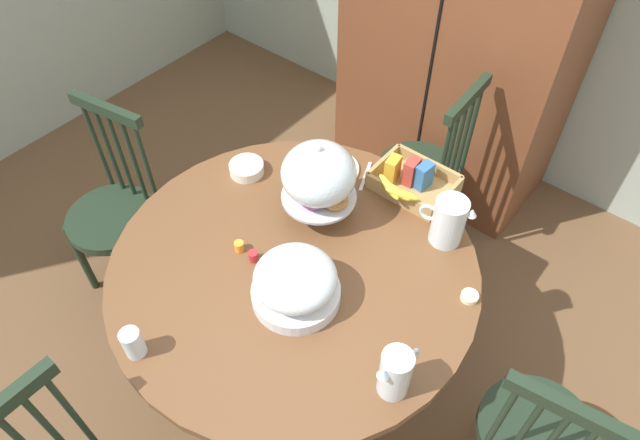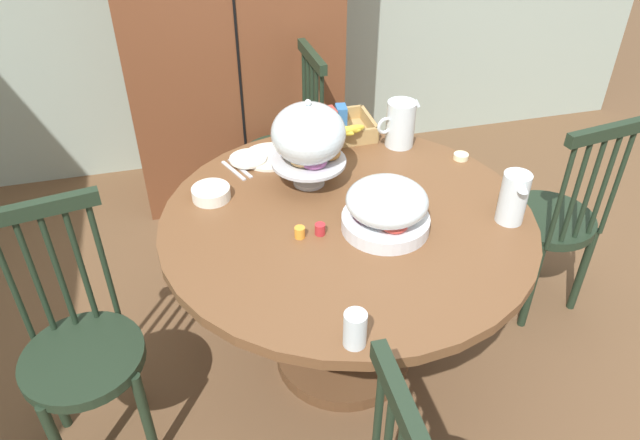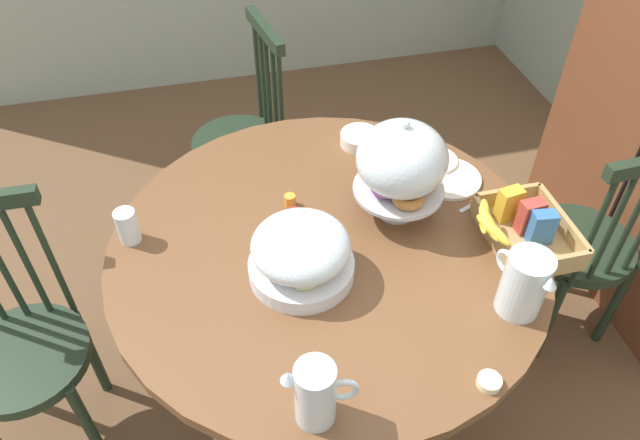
{
  "view_description": "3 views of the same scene",
  "coord_description": "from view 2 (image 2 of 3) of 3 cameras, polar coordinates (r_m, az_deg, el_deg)",
  "views": [
    {
      "loc": [
        0.72,
        -0.87,
        2.36
      ],
      "look_at": [
        -0.12,
        0.16,
        0.84
      ],
      "focal_mm": 31.97,
      "sensor_mm": 36.0,
      "label": 1
    },
    {
      "loc": [
        -0.65,
        -1.62,
        1.98
      ],
      "look_at": [
        -0.22,
        0.01,
        0.74
      ],
      "focal_mm": 33.77,
      "sensor_mm": 36.0,
      "label": 2
    },
    {
      "loc": [
        1.1,
        -0.31,
        2.05
      ],
      "look_at": [
        -0.22,
        0.01,
        0.74
      ],
      "focal_mm": 34.11,
      "sensor_mm": 36.0,
      "label": 3
    }
  ],
  "objects": [
    {
      "name": "windsor_chair_far_side",
      "position": [
        2.18,
        -21.64,
        -11.63
      ],
      "size": [
        0.41,
        0.41,
        0.97
      ],
      "color": "#1E2D1E",
      "rests_on": "ground_plane"
    },
    {
      "name": "drinking_glass",
      "position": [
        1.63,
        3.34,
        -10.29
      ],
      "size": [
        0.06,
        0.06,
        0.11
      ],
      "primitive_type": "cylinder",
      "color": "silver",
      "rests_on": "dining_table"
    },
    {
      "name": "orange_juice_pitcher",
      "position": [
        2.53,
        7.61,
        8.84
      ],
      "size": [
        0.2,
        0.12,
        0.19
      ],
      "color": "silver",
      "rests_on": "dining_table"
    },
    {
      "name": "china_plate_large",
      "position": [
        2.46,
        -4.78,
        5.99
      ],
      "size": [
        0.22,
        0.22,
        0.01
      ],
      "primitive_type": "cylinder",
      "color": "white",
      "rests_on": "dining_table"
    },
    {
      "name": "soup_spoon",
      "position": [
        2.52,
        -2.09,
        6.91
      ],
      "size": [
        0.08,
        0.16,
        0.01
      ],
      "primitive_type": "cube",
      "rotation": [
        0.0,
        0.0,
        8.24
      ],
      "color": "silver",
      "rests_on": "dining_table"
    },
    {
      "name": "cereal_bowl",
      "position": [
        2.23,
        -10.28,
        2.53
      ],
      "size": [
        0.14,
        0.14,
        0.04
      ],
      "primitive_type": "cylinder",
      "color": "white",
      "rests_on": "dining_table"
    },
    {
      "name": "jam_jar_strawberry",
      "position": [
        2.02,
        0.01,
        -0.87
      ],
      "size": [
        0.04,
        0.04,
        0.04
      ],
      "primitive_type": "cylinder",
      "color": "#B7282D",
      "rests_on": "dining_table"
    },
    {
      "name": "pastry_stand_with_dome",
      "position": [
        2.19,
        -1.1,
        7.86
      ],
      "size": [
        0.28,
        0.28,
        0.34
      ],
      "color": "silver",
      "rests_on": "dining_table"
    },
    {
      "name": "fruit_platter_covered",
      "position": [
        2.02,
        6.32,
        1.14
      ],
      "size": [
        0.3,
        0.3,
        0.18
      ],
      "color": "silver",
      "rests_on": "dining_table"
    },
    {
      "name": "dinner_fork",
      "position": [
        2.39,
        -8.2,
        4.65
      ],
      "size": [
        0.08,
        0.16,
        0.01
      ],
      "primitive_type": "cube",
      "rotation": [
        0.0,
        0.0,
        8.24
      ],
      "color": "silver",
      "rests_on": "dining_table"
    },
    {
      "name": "jam_jar_apricot",
      "position": [
        2.01,
        -1.93,
        -1.18
      ],
      "size": [
        0.04,
        0.04,
        0.04
      ],
      "primitive_type": "cylinder",
      "color": "orange",
      "rests_on": "dining_table"
    },
    {
      "name": "cereal_basket",
      "position": [
        2.59,
        1.44,
        8.76
      ],
      "size": [
        0.32,
        0.3,
        0.12
      ],
      "color": "tan",
      "rests_on": "dining_table"
    },
    {
      "name": "wooden_armoire",
      "position": [
        3.3,
        -8.65,
        18.31
      ],
      "size": [
        1.18,
        0.6,
        1.96
      ],
      "color": "brown",
      "rests_on": "ground_plane"
    },
    {
      "name": "milk_pitcher",
      "position": [
        2.15,
        17.8,
        1.86
      ],
      "size": [
        0.1,
        0.18,
        0.19
      ],
      "color": "silver",
      "rests_on": "dining_table"
    },
    {
      "name": "windsor_chair_facing_door",
      "position": [
        3.05,
        -3.14,
        6.21
      ],
      "size": [
        0.4,
        0.4,
        0.97
      ],
      "color": "#1E2D1E",
      "rests_on": "ground_plane"
    },
    {
      "name": "table_knife",
      "position": [
        2.4,
        -7.58,
        4.88
      ],
      "size": [
        0.08,
        0.16,
        0.01
      ],
      "primitive_type": "cube",
      "rotation": [
        0.0,
        0.0,
        8.24
      ],
      "color": "silver",
      "rests_on": "dining_table"
    },
    {
      "name": "china_plate_small",
      "position": [
        2.43,
        -6.82,
        5.8
      ],
      "size": [
        0.15,
        0.15,
        0.01
      ],
      "primitive_type": "cylinder",
      "color": "white",
      "rests_on": "china_plate_large"
    },
    {
      "name": "windsor_chair_by_cabinet",
      "position": [
        2.75,
        21.08,
        -0.17
      ],
      "size": [
        0.4,
        0.4,
        0.97
      ],
      "color": "#1E2D1E",
      "rests_on": "ground_plane"
    },
    {
      "name": "dining_table",
      "position": [
        2.23,
        2.49,
        -3.54
      ],
      "size": [
        1.32,
        1.32,
        0.74
      ],
      "color": "brown",
      "rests_on": "ground_plane"
    },
    {
      "name": "butter_dish",
      "position": [
        2.51,
        13.21,
        5.89
      ],
      "size": [
        0.06,
        0.06,
        0.02
      ],
      "primitive_type": "cylinder",
      "color": "beige",
      "rests_on": "dining_table"
    },
    {
      "name": "ground_plane",
      "position": [
        2.64,
        4.88,
        -12.44
      ],
      "size": [
        10.0,
        10.0,
        0.0
      ],
      "primitive_type": "plane",
      "color": "brown"
    }
  ]
}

